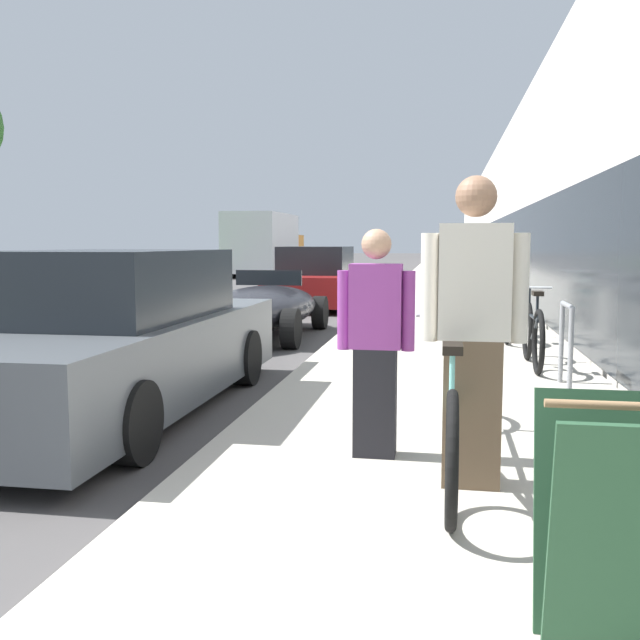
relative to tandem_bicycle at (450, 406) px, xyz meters
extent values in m
cube|color=#BCB5A5|center=(-0.02, 19.69, -0.44)|extent=(3.36, 70.00, 0.12)
cube|color=silver|center=(6.71, 27.69, 1.98)|extent=(10.00, 70.00, 4.95)
cube|color=#1E2328|center=(1.75, 27.69, 0.75)|extent=(0.10, 63.00, 2.20)
cube|color=#3D7533|center=(-12.60, 23.69, -0.48)|extent=(5.01, 70.00, 0.03)
torus|color=black|center=(0.00, 1.10, -0.03)|extent=(0.06, 0.71, 0.71)
torus|color=black|center=(0.00, -1.07, -0.03)|extent=(0.06, 0.71, 0.71)
cylinder|color=#7AD1C6|center=(0.00, 0.01, 0.19)|extent=(0.04, 1.85, 0.04)
cylinder|color=#7AD1C6|center=(0.00, -0.42, 0.09)|extent=(0.04, 1.10, 0.33)
cylinder|color=#7AD1C6|center=(0.00, -0.68, 0.33)|extent=(0.03, 0.03, 0.29)
cube|color=black|center=(0.00, -0.68, 0.48)|extent=(0.11, 0.22, 0.05)
cylinder|color=#7AD1C6|center=(0.00, 0.93, 0.34)|extent=(0.03, 0.03, 0.31)
cylinder|color=silver|center=(0.00, 0.93, 0.49)|extent=(0.52, 0.03, 0.03)
cube|color=brown|center=(0.12, -0.38, 0.06)|extent=(0.33, 0.24, 0.87)
cube|color=beige|center=(0.12, -0.38, 0.83)|extent=(0.41, 0.24, 0.67)
cylinder|color=beige|center=(-0.14, -0.38, 0.79)|extent=(0.10, 0.10, 0.63)
cylinder|color=beige|center=(0.38, -0.38, 0.79)|extent=(0.10, 0.10, 0.63)
sphere|color=#936B51|center=(0.12, -0.38, 1.31)|extent=(0.24, 0.24, 0.24)
cube|color=black|center=(-0.49, 0.11, -0.01)|extent=(0.28, 0.20, 0.73)
cube|color=#933D93|center=(-0.49, 0.11, 0.63)|extent=(0.34, 0.20, 0.56)
cylinder|color=#933D93|center=(-0.71, 0.11, 0.60)|extent=(0.09, 0.09, 0.53)
cylinder|color=#933D93|center=(-0.28, 0.11, 0.60)|extent=(0.09, 0.09, 0.53)
sphere|color=tan|center=(-0.49, 0.11, 1.04)|extent=(0.20, 0.20, 0.20)
cylinder|color=gray|center=(1.15, 2.42, 0.03)|extent=(0.05, 0.05, 0.82)
cylinder|color=gray|center=(1.15, 2.97, 0.03)|extent=(0.05, 0.05, 0.82)
cylinder|color=gray|center=(1.15, 2.69, 0.44)|extent=(0.05, 0.55, 0.05)
torus|color=black|center=(0.97, 4.39, -0.02)|extent=(0.06, 0.72, 0.72)
torus|color=black|center=(0.97, 3.37, -0.02)|extent=(0.06, 0.72, 0.72)
cylinder|color=black|center=(0.97, 3.88, 0.20)|extent=(0.04, 0.87, 0.04)
cylinder|color=black|center=(0.97, 3.67, 0.10)|extent=(0.04, 0.53, 0.33)
cylinder|color=black|center=(0.97, 3.55, 0.35)|extent=(0.03, 0.03, 0.30)
cube|color=black|center=(0.97, 3.55, 0.50)|extent=(0.11, 0.22, 0.05)
cylinder|color=black|center=(0.97, 4.30, 0.36)|extent=(0.03, 0.03, 0.31)
cylinder|color=silver|center=(0.97, 4.30, 0.51)|extent=(0.52, 0.03, 0.03)
torus|color=black|center=(0.84, 6.72, 0.00)|extent=(0.06, 0.77, 0.77)
torus|color=black|center=(0.84, 5.74, 0.00)|extent=(0.06, 0.77, 0.77)
cylinder|color=#B7BCC1|center=(0.84, 6.23, 0.24)|extent=(0.04, 0.83, 0.04)
cylinder|color=#B7BCC1|center=(0.84, 6.04, 0.13)|extent=(0.04, 0.51, 0.35)
cylinder|color=#B7BCC1|center=(0.84, 5.92, 0.40)|extent=(0.03, 0.03, 0.32)
cube|color=black|center=(0.84, 5.92, 0.55)|extent=(0.11, 0.22, 0.05)
cylinder|color=#B7BCC1|center=(0.84, 6.64, 0.40)|extent=(0.03, 0.03, 0.33)
cylinder|color=silver|center=(0.84, 6.64, 0.57)|extent=(0.52, 0.03, 0.03)
torus|color=black|center=(1.04, 8.94, -0.01)|extent=(0.06, 0.75, 0.75)
torus|color=black|center=(1.04, 7.80, -0.01)|extent=(0.06, 0.75, 0.75)
cylinder|color=#7AD1C6|center=(1.04, 8.37, 0.22)|extent=(0.04, 0.96, 0.04)
cylinder|color=#7AD1C6|center=(1.04, 8.14, 0.11)|extent=(0.04, 0.58, 0.34)
cylinder|color=#7AD1C6|center=(1.04, 8.01, 0.38)|extent=(0.03, 0.03, 0.31)
cube|color=black|center=(1.04, 8.01, 0.53)|extent=(0.11, 0.22, 0.05)
cylinder|color=#7AD1C6|center=(1.04, 8.85, 0.38)|extent=(0.03, 0.03, 0.33)
cylinder|color=silver|center=(1.04, 8.85, 0.55)|extent=(0.52, 0.03, 0.03)
cube|color=#23472D|center=(0.57, -2.28, 0.06)|extent=(0.56, 0.20, 0.89)
cube|color=#23472D|center=(0.57, -1.92, 0.06)|extent=(0.56, 0.20, 0.89)
cylinder|color=#93704C|center=(0.57, -2.10, 0.50)|extent=(0.56, 0.03, 0.03)
cube|color=#4C5156|center=(-3.03, 1.41, 0.02)|extent=(1.84, 4.79, 0.72)
cube|color=#1E2328|center=(-3.03, 1.41, 0.68)|extent=(1.58, 2.39, 0.61)
cylinder|color=black|center=(-3.88, 2.84, -0.20)|extent=(0.22, 0.60, 0.60)
cylinder|color=black|center=(-2.17, 2.84, -0.20)|extent=(0.22, 0.60, 0.60)
cylinder|color=black|center=(-2.17, -0.03, -0.20)|extent=(0.22, 0.60, 0.60)
ellipsoid|color=black|center=(-3.02, 6.77, -0.01)|extent=(1.65, 4.29, 0.70)
cube|color=#1E2328|center=(-3.02, 7.30, 0.46)|extent=(1.16, 0.04, 0.26)
cylinder|color=black|center=(-3.79, 8.01, -0.20)|extent=(0.22, 0.60, 0.60)
cylinder|color=black|center=(-2.25, 8.01, -0.20)|extent=(0.22, 0.60, 0.60)
cylinder|color=black|center=(-3.79, 5.52, -0.20)|extent=(0.22, 0.60, 0.60)
cylinder|color=black|center=(-2.25, 5.52, -0.20)|extent=(0.22, 0.60, 0.60)
cube|color=maroon|center=(-3.07, 12.23, -0.01)|extent=(1.80, 4.08, 0.67)
cube|color=#1E2328|center=(-3.07, 12.23, 0.65)|extent=(1.55, 2.04, 0.65)
cylinder|color=black|center=(-3.91, 13.46, -0.20)|extent=(0.22, 0.60, 0.60)
cylinder|color=black|center=(-2.24, 13.46, -0.20)|extent=(0.22, 0.60, 0.60)
cylinder|color=black|center=(-3.91, 11.01, -0.20)|extent=(0.22, 0.60, 0.60)
cylinder|color=black|center=(-2.24, 11.01, -0.20)|extent=(0.22, 0.60, 0.60)
cube|color=orange|center=(-8.41, 31.37, 0.61)|extent=(2.17, 1.84, 1.74)
cube|color=silver|center=(-8.41, 27.68, 1.08)|extent=(2.36, 5.53, 2.68)
cylinder|color=black|center=(-9.49, 30.89, -0.08)|extent=(0.28, 0.84, 0.84)
cylinder|color=black|center=(-7.34, 30.89, -0.08)|extent=(0.28, 0.84, 0.84)
cylinder|color=black|center=(-9.49, 26.58, -0.08)|extent=(0.28, 0.84, 0.84)
cylinder|color=black|center=(-7.34, 26.58, -0.08)|extent=(0.28, 0.84, 0.84)
camera|label=1|loc=(-0.05, -4.59, 1.05)|focal=40.00mm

